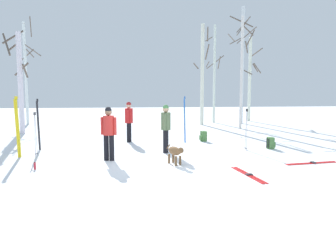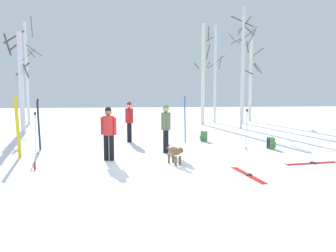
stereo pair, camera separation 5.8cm
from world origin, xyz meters
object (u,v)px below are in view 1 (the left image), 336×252
(ski_poles_0, at_px, (246,128))
(ski_pair_lying_1, at_px, (312,163))
(dog, at_px, (175,152))
(ski_pair_planted_0, at_px, (38,125))
(birch_tree_5, at_px, (242,63))
(birch_tree_3, at_px, (214,73))
(ski_pair_lying_0, at_px, (248,175))
(birch_tree_1, at_px, (20,80))
(person_2, at_px, (109,130))
(birch_tree_2, at_px, (202,74))
(birch_tree_4, at_px, (241,69))
(water_bottle_0, at_px, (35,166))
(backpack_0, at_px, (203,136))
(birch_tree_0, at_px, (26,71))
(ski_pair_planted_1, at_px, (185,120))
(ski_pair_planted_2, at_px, (17,127))
(person_1, at_px, (166,125))
(birch_tree_6, at_px, (250,78))
(person_0, at_px, (129,119))
(ski_poles_1, at_px, (35,133))
(backpack_1, at_px, (271,143))

(ski_poles_0, bearing_deg, ski_pair_lying_1, -61.80)
(dog, bearing_deg, ski_pair_planted_0, 147.83)
(ski_poles_0, distance_m, birch_tree_5, 10.26)
(birch_tree_3, bearing_deg, ski_pair_lying_0, -99.57)
(birch_tree_1, bearing_deg, person_2, -55.52)
(birch_tree_2, relative_size, birch_tree_4, 0.99)
(dog, bearing_deg, water_bottle_0, -176.68)
(backpack_0, bearing_deg, ski_pair_lying_1, -62.47)
(ski_pair_lying_1, bearing_deg, birch_tree_0, 133.64)
(ski_pair_planted_1, relative_size, ski_pair_planted_2, 0.96)
(person_1, distance_m, birch_tree_6, 13.08)
(birch_tree_0, bearing_deg, birch_tree_2, -7.55)
(ski_pair_planted_2, height_order, birch_tree_3, birch_tree_3)
(backpack_0, bearing_deg, birch_tree_0, 140.32)
(person_0, xyz_separation_m, ski_pair_planted_2, (-3.62, -2.97, 0.03))
(birch_tree_6, bearing_deg, person_2, -125.95)
(person_0, height_order, birch_tree_6, birch_tree_6)
(birch_tree_3, xyz_separation_m, birch_tree_4, (0.73, -3.38, 0.10))
(ski_pair_lying_1, height_order, backpack_0, backpack_0)
(water_bottle_0, height_order, birch_tree_6, birch_tree_6)
(water_bottle_0, bearing_deg, birch_tree_4, 45.51)
(birch_tree_0, height_order, birch_tree_6, birch_tree_0)
(ski_pair_planted_0, distance_m, ski_poles_1, 1.23)
(person_0, height_order, birch_tree_2, birch_tree_2)
(ski_pair_planted_0, distance_m, ski_pair_lying_0, 7.98)
(person_0, distance_m, ski_pair_lying_0, 6.85)
(birch_tree_0, distance_m, birch_tree_3, 11.95)
(person_1, xyz_separation_m, ski_pair_lying_0, (1.88, -3.40, -0.97))
(person_0, bearing_deg, backpack_0, -2.77)
(birch_tree_4, distance_m, birch_tree_5, 2.89)
(ski_poles_0, bearing_deg, birch_tree_0, 136.42)
(person_0, distance_m, birch_tree_4, 7.93)
(water_bottle_0, xyz_separation_m, birch_tree_3, (8.13, 12.41, 3.15))
(ski_pair_planted_1, distance_m, birch_tree_5, 9.27)
(ski_pair_planted_1, height_order, birch_tree_4, birch_tree_4)
(ski_pair_lying_0, height_order, ski_poles_0, ski_poles_0)
(ski_pair_planted_2, relative_size, birch_tree_0, 0.31)
(ski_poles_0, relative_size, birch_tree_4, 0.25)
(person_2, xyz_separation_m, birch_tree_0, (-5.84, 11.57, 2.35))
(ski_poles_0, relative_size, backpack_0, 3.50)
(ski_pair_planted_0, relative_size, birch_tree_2, 0.31)
(ski_pair_planted_2, distance_m, ski_poles_1, 0.60)
(ski_pair_planted_2, bearing_deg, ski_pair_planted_1, 23.35)
(ski_pair_planted_0, xyz_separation_m, water_bottle_0, (0.72, -3.24, -0.84))
(birch_tree_4, bearing_deg, ski_poles_0, -105.85)
(birch_tree_2, bearing_deg, dog, -105.51)
(ski_pair_lying_1, height_order, birch_tree_1, birch_tree_1)
(ski_pair_planted_0, distance_m, backpack_1, 8.78)
(ski_pair_lying_0, height_order, birch_tree_4, birch_tree_4)
(ski_pair_planted_2, xyz_separation_m, birch_tree_6, (11.81, 11.36, 1.93))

